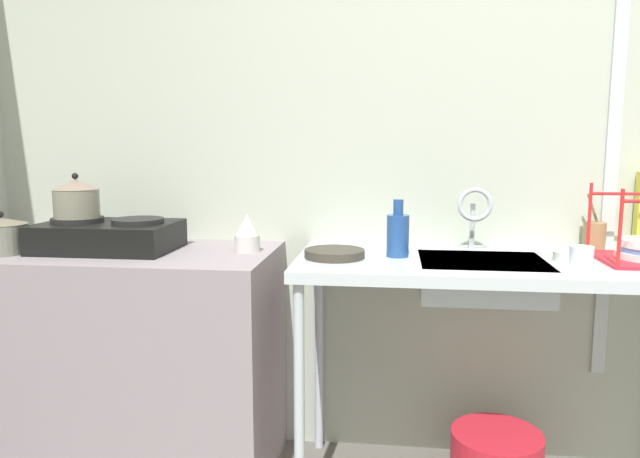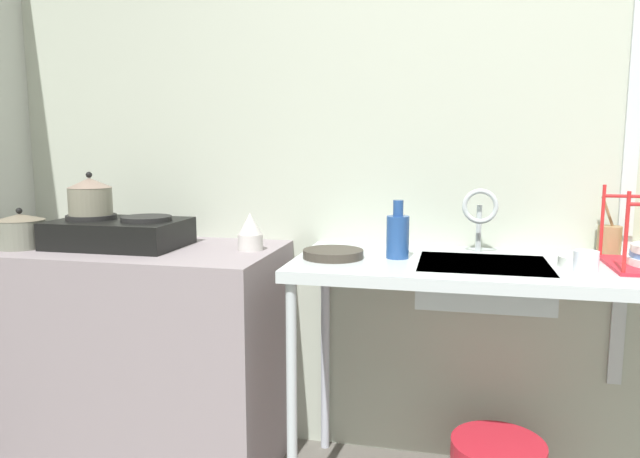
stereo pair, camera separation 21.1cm
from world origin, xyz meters
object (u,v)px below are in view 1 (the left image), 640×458
object	(u,v)px
small_bowl_on_drainboard	(571,257)
pot_on_left_burner	(76,198)
stove	(108,235)
faucet	(474,209)
frying_pan	(335,254)
sink_basin	(482,277)
utensil_jar	(594,236)
percolator	(247,233)
bottle_by_sink	(398,234)
cup_by_rack	(581,256)
pot_beside_stove	(2,235)

from	to	relation	value
small_bowl_on_drainboard	pot_on_left_burner	bearing A→B (deg)	179.39
stove	small_bowl_on_drainboard	bearing A→B (deg)	-0.65
faucet	frying_pan	xyz separation A→B (m)	(-0.51, -0.19, -0.15)
sink_basin	utensil_jar	size ratio (longest dim) A/B	1.99
faucet	percolator	bearing A→B (deg)	-172.62
frying_pan	bottle_by_sink	bearing A→B (deg)	12.94
cup_by_rack	small_bowl_on_drainboard	xyz separation A→B (m)	(-0.01, 0.06, -0.02)
cup_by_rack	utensil_jar	distance (m)	0.35
stove	sink_basin	world-z (taller)	stove
pot_on_left_burner	utensil_jar	size ratio (longest dim) A/B	0.79
percolator	faucet	world-z (taller)	faucet
stove	utensil_jar	bearing A→B (deg)	7.41
bottle_by_sink	small_bowl_on_drainboard	bearing A→B (deg)	-2.65
pot_beside_stove	frying_pan	size ratio (longest dim) A/B	0.86
sink_basin	cup_by_rack	world-z (taller)	cup_by_rack
pot_on_left_burner	percolator	world-z (taller)	pot_on_left_burner
percolator	pot_on_left_burner	bearing A→B (deg)	-176.68
utensil_jar	bottle_by_sink	bearing A→B (deg)	-162.80
stove	utensil_jar	xyz separation A→B (m)	(1.84, 0.24, -0.00)
small_bowl_on_drainboard	faucet	bearing A→B (deg)	151.48
pot_on_left_burner	faucet	distance (m)	1.50
frying_pan	small_bowl_on_drainboard	bearing A→B (deg)	1.68
stove	sink_basin	distance (m)	1.39
sink_basin	cup_by_rack	bearing A→B (deg)	-11.10
pot_beside_stove	utensil_jar	xyz separation A→B (m)	(2.19, 0.35, -0.01)
sink_basin	faucet	xyz separation A→B (m)	(-0.01, 0.17, 0.22)
pot_on_left_burner	bottle_by_sink	bearing A→B (deg)	0.38
pot_beside_stove	sink_basin	world-z (taller)	pot_beside_stove
sink_basin	bottle_by_sink	distance (m)	0.33
percolator	small_bowl_on_drainboard	world-z (taller)	percolator
pot_beside_stove	faucet	distance (m)	1.75
faucet	cup_by_rack	size ratio (longest dim) A/B	3.14
pot_beside_stove	percolator	bearing A→B (deg)	9.54
bottle_by_sink	percolator	bearing A→B (deg)	176.98
utensil_jar	sink_basin	bearing A→B (deg)	-150.10
faucet	bottle_by_sink	bearing A→B (deg)	-153.86
percolator	sink_basin	bearing A→B (deg)	-3.91
frying_pan	percolator	bearing A→B (deg)	166.60
sink_basin	percolator	bearing A→B (deg)	176.09
stove	pot_on_left_burner	world-z (taller)	pot_on_left_burner
faucet	pot_on_left_burner	bearing A→B (deg)	-174.38
sink_basin	frying_pan	distance (m)	0.52
percolator	cup_by_rack	xyz separation A→B (m)	(1.16, -0.12, -0.04)
pot_on_left_burner	pot_beside_stove	world-z (taller)	pot_on_left_burner
faucet	utensil_jar	world-z (taller)	faucet
pot_on_left_burner	percolator	xyz separation A→B (m)	(0.65, 0.04, -0.13)
faucet	frying_pan	size ratio (longest dim) A/B	1.13
faucet	bottle_by_sink	xyz separation A→B (m)	(-0.28, -0.14, -0.08)
pot_beside_stove	sink_basin	xyz separation A→B (m)	(1.74, 0.09, -0.13)
percolator	cup_by_rack	world-z (taller)	percolator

